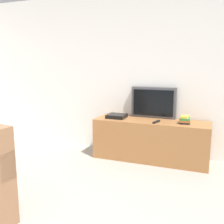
{
  "coord_description": "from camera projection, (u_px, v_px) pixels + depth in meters",
  "views": [
    {
      "loc": [
        1.6,
        -1.13,
        1.47
      ],
      "look_at": [
        0.26,
        2.3,
        0.79
      ],
      "focal_mm": 42.0,
      "sensor_mm": 36.0,
      "label": 1
    }
  ],
  "objects": [
    {
      "name": "tv_stand",
      "position": [
        151.0,
        140.0,
        4.04
      ],
      "size": [
        1.73,
        0.53,
        0.62
      ],
      "color": "#9E6638",
      "rests_on": "ground_plane"
    },
    {
      "name": "television",
      "position": [
        154.0,
        103.0,
        4.15
      ],
      "size": [
        0.71,
        0.09,
        0.49
      ],
      "color": "#4C4C51",
      "rests_on": "tv_stand"
    },
    {
      "name": "wall_back",
      "position": [
        113.0,
        74.0,
        4.41
      ],
      "size": [
        9.0,
        0.06,
        2.6
      ],
      "color": "white",
      "rests_on": "ground_plane"
    },
    {
      "name": "set_top_box",
      "position": [
        117.0,
        116.0,
        4.17
      ],
      "size": [
        0.29,
        0.27,
        0.06
      ],
      "color": "black",
      "rests_on": "tv_stand"
    },
    {
      "name": "remote_on_stand",
      "position": [
        156.0,
        122.0,
        3.83
      ],
      "size": [
        0.08,
        0.19,
        0.02
      ],
      "rotation": [
        0.0,
        0.0,
        -0.26
      ],
      "color": "black",
      "rests_on": "tv_stand"
    },
    {
      "name": "book_stack",
      "position": [
        185.0,
        120.0,
        3.78
      ],
      "size": [
        0.17,
        0.2,
        0.11
      ],
      "color": "#23478E",
      "rests_on": "tv_stand"
    }
  ]
}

